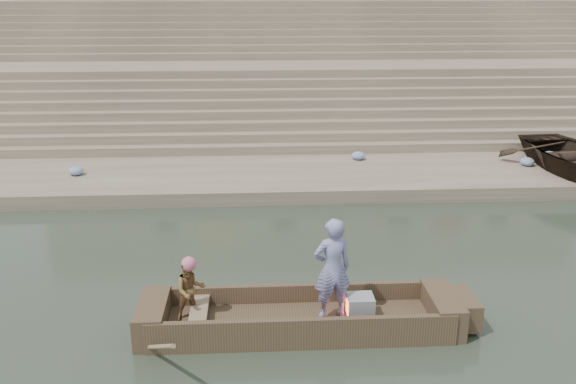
{
  "coord_description": "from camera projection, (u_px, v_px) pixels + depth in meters",
  "views": [
    {
      "loc": [
        -3.73,
        -9.92,
        5.71
      ],
      "look_at": [
        -2.99,
        3.01,
        1.4
      ],
      "focal_mm": 37.98,
      "sensor_mm": 36.0,
      "label": 1
    }
  ],
  "objects": [
    {
      "name": "main_rowboat",
      "position": [
        299.0,
        324.0,
        10.74
      ],
      "size": [
        5.0,
        1.3,
        0.22
      ],
      "primitive_type": "cube",
      "color": "brown",
      "rests_on": "ground"
    },
    {
      "name": "mid_landing",
      "position": [
        342.0,
        97.0,
        25.64
      ],
      "size": [
        32.0,
        3.0,
        2.8
      ],
      "primitive_type": "cube",
      "color": "gray",
      "rests_on": "ground"
    },
    {
      "name": "ground",
      "position": [
        456.0,
        310.0,
        11.4
      ],
      "size": [
        120.0,
        120.0,
        0.0
      ],
      "primitive_type": "plane",
      "color": "#242E22",
      "rests_on": "ground"
    },
    {
      "name": "television",
      "position": [
        360.0,
        306.0,
        10.7
      ],
      "size": [
        0.46,
        0.42,
        0.4
      ],
      "color": "gray",
      "rests_on": "main_rowboat"
    },
    {
      "name": "rowboat_trim",
      "position": [
        311.0,
        314.0,
        10.68
      ],
      "size": [
        6.04,
        2.63,
        1.78
      ],
      "color": "brown",
      "rests_on": "ground"
    },
    {
      "name": "upper_landing",
      "position": [
        324.0,
        52.0,
        31.9
      ],
      "size": [
        32.0,
        3.0,
        5.2
      ],
      "primitive_type": "cube",
      "color": "gray",
      "rests_on": "ground"
    },
    {
      "name": "ghat_steps",
      "position": [
        337.0,
        82.0,
        27.12
      ],
      "size": [
        32.0,
        11.0,
        5.2
      ],
      "color": "gray",
      "rests_on": "ground"
    },
    {
      "name": "rowing_man",
      "position": [
        190.0,
        290.0,
        10.52
      ],
      "size": [
        0.64,
        0.56,
        1.11
      ],
      "primitive_type": "imported",
      "rotation": [
        0.0,
        0.0,
        0.31
      ],
      "color": "#236B26",
      "rests_on": "main_rowboat"
    },
    {
      "name": "standing_man",
      "position": [
        332.0,
        269.0,
        10.47
      ],
      "size": [
        0.75,
        0.57,
        1.85
      ],
      "primitive_type": "imported",
      "rotation": [
        0.0,
        0.0,
        3.34
      ],
      "color": "navy",
      "rests_on": "main_rowboat"
    },
    {
      "name": "lower_landing",
      "position": [
        375.0,
        176.0,
        18.92
      ],
      "size": [
        32.0,
        4.0,
        0.4
      ],
      "primitive_type": "cube",
      "color": "gray",
      "rests_on": "ground"
    },
    {
      "name": "cloth_bundles",
      "position": [
        383.0,
        161.0,
        19.41
      ],
      "size": [
        15.55,
        1.71,
        0.26
      ],
      "color": "#3F5999",
      "rests_on": "lower_landing"
    }
  ]
}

